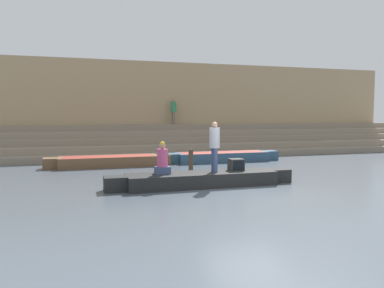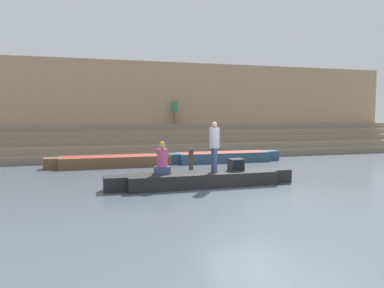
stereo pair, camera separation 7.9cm
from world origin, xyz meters
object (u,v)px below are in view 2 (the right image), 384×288
(moored_boat_shore, at_px, (110,161))
(person_on_steps, at_px, (174,110))
(person_rowing, at_px, (162,161))
(rowboat_main, at_px, (202,179))
(tv_set, at_px, (236,165))
(person_standing, at_px, (214,143))
(mooring_post, at_px, (191,161))
(moored_boat_distant, at_px, (223,157))

(moored_boat_shore, distance_m, person_on_steps, 7.44)
(person_on_steps, bearing_deg, person_rowing, -93.01)
(rowboat_main, distance_m, tv_set, 1.39)
(person_standing, xyz_separation_m, moored_boat_shore, (-3.12, 6.07, -1.22))
(person_standing, height_order, mooring_post, person_standing)
(moored_boat_shore, relative_size, person_on_steps, 3.63)
(moored_boat_shore, bearing_deg, person_on_steps, 50.34)
(tv_set, height_order, mooring_post, mooring_post)
(rowboat_main, xyz_separation_m, person_rowing, (-1.38, 0.09, 0.66))
(tv_set, relative_size, person_on_steps, 0.30)
(tv_set, bearing_deg, mooring_post, 99.63)
(person_standing, relative_size, moored_boat_shore, 0.29)
(tv_set, bearing_deg, rowboat_main, 176.99)
(person_on_steps, bearing_deg, mooring_post, -86.26)
(tv_set, distance_m, moored_boat_distant, 6.46)
(rowboat_main, relative_size, person_rowing, 6.05)
(person_rowing, bearing_deg, mooring_post, 68.98)
(mooring_post, bearing_deg, person_standing, -90.80)
(person_on_steps, bearing_deg, tv_set, -79.71)
(tv_set, xyz_separation_m, mooring_post, (-0.84, 2.83, -0.18))
(rowboat_main, xyz_separation_m, moored_boat_shore, (-2.69, 6.01, 0.01))
(moored_boat_shore, height_order, moored_boat_distant, same)
(moored_boat_shore, bearing_deg, mooring_post, -43.64)
(rowboat_main, bearing_deg, moored_boat_shore, 113.84)
(moored_boat_distant, bearing_deg, tv_set, -100.62)
(mooring_post, bearing_deg, tv_set, -73.45)
(rowboat_main, xyz_separation_m, person_on_steps, (1.84, 11.34, 2.56))
(person_rowing, xyz_separation_m, mooring_post, (1.85, 2.83, -0.41))
(moored_boat_shore, bearing_deg, moored_boat_distant, 2.97)
(moored_boat_shore, bearing_deg, person_rowing, -76.82)
(person_rowing, bearing_deg, person_on_steps, 86.24)
(mooring_post, bearing_deg, rowboat_main, -99.23)
(person_rowing, relative_size, mooring_post, 1.08)
(rowboat_main, height_order, moored_boat_shore, moored_boat_shore)
(person_on_steps, bearing_deg, moored_boat_distant, -61.88)
(person_rowing, xyz_separation_m, moored_boat_distant, (4.60, 6.15, -0.65))
(mooring_post, distance_m, person_on_steps, 8.83)
(rowboat_main, relative_size, moored_boat_shore, 1.12)
(person_standing, distance_m, tv_set, 1.20)
(tv_set, bearing_deg, moored_boat_distant, 65.87)
(rowboat_main, xyz_separation_m, mooring_post, (0.47, 2.92, 0.25))
(person_standing, distance_m, moored_boat_distant, 7.00)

